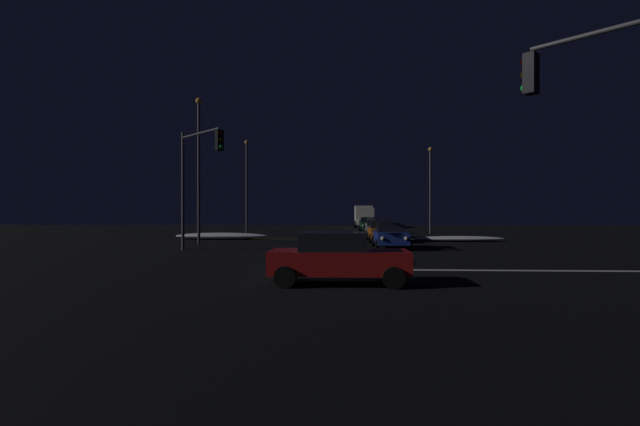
{
  "coord_description": "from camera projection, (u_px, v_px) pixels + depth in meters",
  "views": [
    {
      "loc": [
        0.5,
        -17.73,
        2.19
      ],
      "look_at": [
        -0.93,
        11.88,
        2.13
      ],
      "focal_mm": 26.18,
      "sensor_mm": 36.0,
      "label": 1
    }
  ],
  "objects": [
    {
      "name": "streetlamp_left_far",
      "position": [
        247.0,
        180.0,
        48.03
      ],
      "size": [
        0.44,
        0.44,
        9.59
      ],
      "color": "#424247",
      "rests_on": "ground"
    },
    {
      "name": "box_truck",
      "position": [
        364.0,
        215.0,
        65.8
      ],
      "size": [
        2.68,
        8.28,
        3.08
      ],
      "color": "beige",
      "rests_on": "ground"
    },
    {
      "name": "sedan_green",
      "position": [
        368.0,
        224.0,
        52.67
      ],
      "size": [
        2.02,
        4.33,
        1.57
      ],
      "color": "#14512D",
      "rests_on": "ground"
    },
    {
      "name": "streetlamp_left_near",
      "position": [
        199.0,
        161.0,
        32.04
      ],
      "size": [
        0.44,
        0.44,
        10.06
      ],
      "color": "#424247",
      "rests_on": "ground"
    },
    {
      "name": "snow_bank_left_curb",
      "position": [
        222.0,
        236.0,
        36.95
      ],
      "size": [
        7.4,
        1.5,
        0.55
      ],
      "color": "white",
      "rests_on": "ground"
    },
    {
      "name": "sedan_red_crossing",
      "position": [
        338.0,
        258.0,
        14.17
      ],
      "size": [
        4.33,
        2.02,
        1.57
      ],
      "color": "maroon",
      "rests_on": "ground"
    },
    {
      "name": "sedan_white",
      "position": [
        368.0,
        223.0,
        58.85
      ],
      "size": [
        2.02,
        4.33,
        1.57
      ],
      "color": "silver",
      "rests_on": "ground"
    },
    {
      "name": "sedan_silver",
      "position": [
        375.0,
        226.0,
        46.8
      ],
      "size": [
        2.02,
        4.33,
        1.57
      ],
      "color": "#B7B7BC",
      "rests_on": "ground"
    },
    {
      "name": "sedan_blue",
      "position": [
        390.0,
        235.0,
        27.97
      ],
      "size": [
        2.02,
        4.33,
        1.57
      ],
      "color": "navy",
      "rests_on": "ground"
    },
    {
      "name": "sedan_orange",
      "position": [
        382.0,
        231.0,
        34.22
      ],
      "size": [
        2.02,
        4.33,
        1.57
      ],
      "color": "#C66014",
      "rests_on": "ground"
    },
    {
      "name": "sedan_gray",
      "position": [
        377.0,
        228.0,
        40.05
      ],
      "size": [
        2.02,
        4.33,
        1.57
      ],
      "color": "slate",
      "rests_on": "ground"
    },
    {
      "name": "centre_line_ns",
      "position": [
        336.0,
        239.0,
        37.6
      ],
      "size": [
        22.0,
        0.15,
        0.01
      ],
      "color": "yellow",
      "rests_on": "ground"
    },
    {
      "name": "streetlamp_right_far",
      "position": [
        430.0,
        184.0,
        47.12
      ],
      "size": [
        0.44,
        0.44,
        8.76
      ],
      "color": "#424247",
      "rests_on": "ground"
    },
    {
      "name": "crosswalk_bar_east",
      "position": [
        554.0,
        271.0,
        17.33
      ],
      "size": [
        14.19,
        0.4,
        0.01
      ],
      "color": "white",
      "rests_on": "ground"
    },
    {
      "name": "ground",
      "position": [
        329.0,
        271.0,
        17.74
      ],
      "size": [
        120.0,
        120.0,
        0.1
      ],
      "primitive_type": "cube",
      "color": "black"
    },
    {
      "name": "stop_line_north",
      "position": [
        334.0,
        251.0,
        26.01
      ],
      "size": [
        0.35,
        14.19,
        0.01
      ],
      "color": "white",
      "rests_on": "ground"
    },
    {
      "name": "traffic_signal_nw",
      "position": [
        197.0,
        167.0,
        25.57
      ],
      "size": [
        3.22,
        3.22,
        6.78
      ],
      "color": "#4C4C51",
      "rests_on": "ground"
    },
    {
      "name": "snow_bank_right_curb",
      "position": [
        458.0,
        239.0,
        34.52
      ],
      "size": [
        6.85,
        1.5,
        0.41
      ],
      "color": "white",
      "rests_on": "ground"
    }
  ]
}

